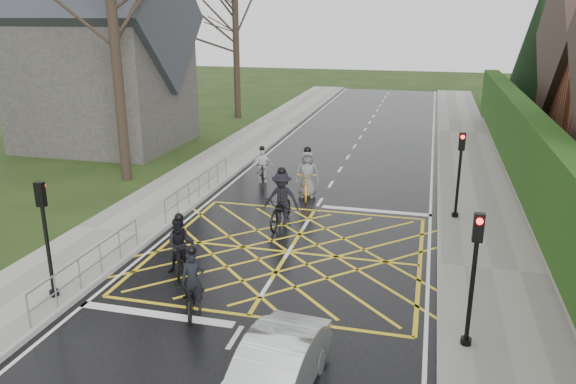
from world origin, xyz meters
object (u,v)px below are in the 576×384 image
at_px(cyclist_rear, 192,291).
at_px(cyclist_lead, 307,180).
at_px(cyclist_back, 180,251).
at_px(cyclist_front, 262,169).
at_px(car, 273,373).
at_px(cyclist_mid, 281,204).

relative_size(cyclist_rear, cyclist_lead, 0.85).
xyz_separation_m(cyclist_back, cyclist_front, (-0.34, 9.15, -0.07)).
xyz_separation_m(cyclist_rear, cyclist_front, (-1.57, 11.12, 0.04)).
bearing_deg(cyclist_rear, cyclist_back, 102.54).
height_order(cyclist_rear, car, cyclist_rear).
bearing_deg(cyclist_rear, cyclist_front, 78.67).
bearing_deg(cyclist_mid, cyclist_rear, -92.15).
bearing_deg(cyclist_front, car, -94.32).
xyz_separation_m(cyclist_mid, cyclist_front, (-2.14, 4.73, -0.15)).
xyz_separation_m(cyclist_rear, cyclist_lead, (0.76, 9.66, 0.15)).
xyz_separation_m(cyclist_back, car, (4.08, -4.73, -0.07)).
bearing_deg(cyclist_back, cyclist_rear, -78.66).
bearing_deg(cyclist_front, cyclist_lead, -54.13).
bearing_deg(cyclist_lead, cyclist_front, 136.04).
xyz_separation_m(cyclist_rear, cyclist_back, (-1.23, 1.97, 0.11)).
bearing_deg(cyclist_lead, cyclist_rear, -106.34).
distance_m(cyclist_lead, car, 12.60).
height_order(cyclist_front, cyclist_lead, cyclist_lead).
distance_m(cyclist_rear, cyclist_back, 2.32).
distance_m(cyclist_mid, cyclist_front, 5.19).
bearing_deg(cyclist_lead, car, -92.26).
xyz_separation_m(cyclist_back, cyclist_mid, (1.80, 4.43, 0.08)).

